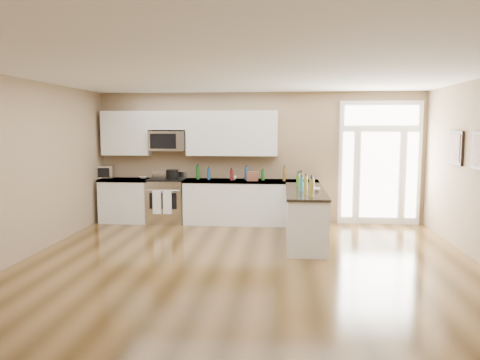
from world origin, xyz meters
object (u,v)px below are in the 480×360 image
Objects in this scene: peninsula_cabinet at (305,218)px; kitchen_range at (167,200)px; toaster_oven at (106,172)px; stockpot at (172,174)px.

kitchen_range is (-2.90, 1.45, 0.04)m from peninsula_cabinet.
toaster_oven is (-1.38, 0.10, 0.60)m from kitchen_range.
stockpot is at bearing 4.43° from kitchen_range.
kitchen_range is 3.41× the size of toaster_oven.
stockpot reaches higher than peninsula_cabinet.
kitchen_range is at bearing -12.28° from toaster_oven.
stockpot reaches higher than kitchen_range.
kitchen_range is at bearing -175.57° from stockpot.
toaster_oven reaches higher than kitchen_range.
kitchen_range is 1.50m from toaster_oven.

